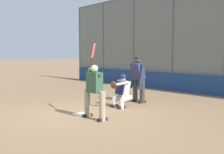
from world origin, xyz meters
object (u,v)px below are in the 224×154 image
object	(u,v)px
batter_at_plate	(94,90)
umpire_home	(138,78)
catcher_behind_plate	(121,90)
spare_bat_third_base_side	(109,85)
fielding_glove_on_dirt	(125,89)

from	to	relation	value
batter_at_plate	umpire_home	distance (m)	2.81
catcher_behind_plate	spare_bat_third_base_side	size ratio (longest dim) A/B	1.36
umpire_home	spare_bat_third_base_side	size ratio (longest dim) A/B	2.03
spare_bat_third_base_side	batter_at_plate	bearing A→B (deg)	22.62
spare_bat_third_base_side	fielding_glove_on_dirt	xyz separation A→B (m)	(-1.85, 0.60, 0.02)
umpire_home	batter_at_plate	bearing A→B (deg)	115.22
fielding_glove_on_dirt	batter_at_plate	bearing A→B (deg)	126.78
umpire_home	fielding_glove_on_dirt	distance (m)	3.45
batter_at_plate	catcher_behind_plate	world-z (taller)	batter_at_plate
spare_bat_third_base_side	fielding_glove_on_dirt	world-z (taller)	fielding_glove_on_dirt
umpire_home	spare_bat_third_base_side	world-z (taller)	umpire_home
catcher_behind_plate	fielding_glove_on_dirt	size ratio (longest dim) A/B	3.93
spare_bat_third_base_side	fielding_glove_on_dirt	bearing A→B (deg)	49.33
catcher_behind_plate	spare_bat_third_base_side	bearing A→B (deg)	-34.17
spare_bat_third_base_side	catcher_behind_plate	bearing A→B (deg)	29.46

